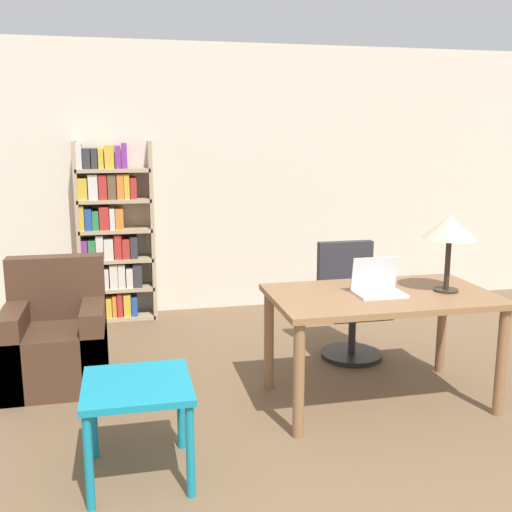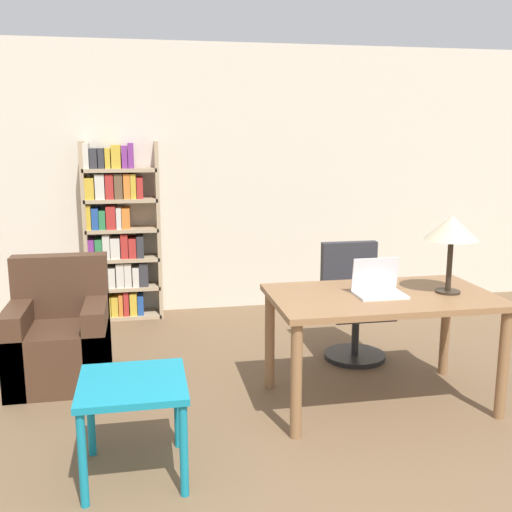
{
  "view_description": "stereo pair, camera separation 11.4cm",
  "coord_description": "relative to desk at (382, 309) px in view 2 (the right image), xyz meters",
  "views": [
    {
      "loc": [
        -1.1,
        -1.58,
        1.8
      ],
      "look_at": [
        -0.25,
        2.21,
        1.01
      ],
      "focal_mm": 42.0,
      "sensor_mm": 36.0,
      "label": 1
    },
    {
      "loc": [
        -0.98,
        -1.61,
        1.8
      ],
      "look_at": [
        -0.25,
        2.21,
        1.01
      ],
      "focal_mm": 42.0,
      "sensor_mm": 36.0,
      "label": 2
    }
  ],
  "objects": [
    {
      "name": "table_lamp",
      "position": [
        0.45,
        -0.04,
        0.53
      ],
      "size": [
        0.36,
        0.36,
        0.52
      ],
      "color": "#2D2319",
      "rests_on": "desk"
    },
    {
      "name": "bookshelf",
      "position": [
        -1.79,
        2.33,
        0.17
      ],
      "size": [
        0.73,
        0.28,
        1.75
      ],
      "color": "tan",
      "rests_on": "ground_plane"
    },
    {
      "name": "laptop",
      "position": [
        -0.03,
        -0.01,
        0.16
      ],
      "size": [
        0.32,
        0.23,
        0.24
      ],
      "color": "silver",
      "rests_on": "desk"
    },
    {
      "name": "wall_back",
      "position": [
        -0.56,
        2.52,
        0.69
      ],
      "size": [
        8.0,
        0.06,
        2.7
      ],
      "color": "beige",
      "rests_on": "ground_plane"
    },
    {
      "name": "office_chair",
      "position": [
        0.13,
        0.87,
        -0.23
      ],
      "size": [
        0.5,
        0.5,
        0.94
      ],
      "color": "black",
      "rests_on": "ground_plane"
    },
    {
      "name": "side_table_blue",
      "position": [
        -1.63,
        -0.6,
        -0.21
      ],
      "size": [
        0.56,
        0.57,
        0.54
      ],
      "color": "teal",
      "rests_on": "ground_plane"
    },
    {
      "name": "desk",
      "position": [
        0.0,
        0.0,
        0.0
      ],
      "size": [
        1.48,
        0.87,
        0.76
      ],
      "color": "olive",
      "rests_on": "ground_plane"
    },
    {
      "name": "armchair",
      "position": [
        -2.18,
        0.79,
        -0.35
      ],
      "size": [
        0.7,
        0.67,
        0.91
      ],
      "color": "#472D1E",
      "rests_on": "ground_plane"
    }
  ]
}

